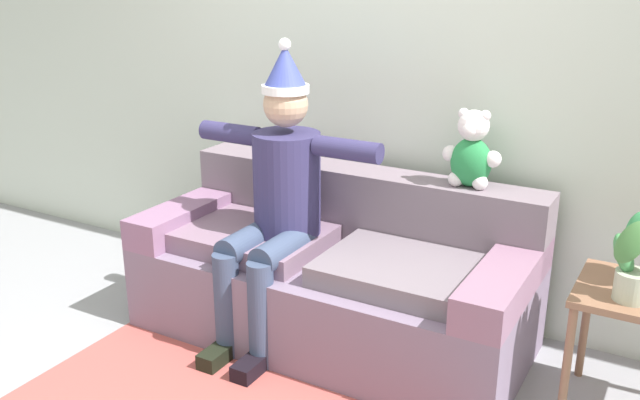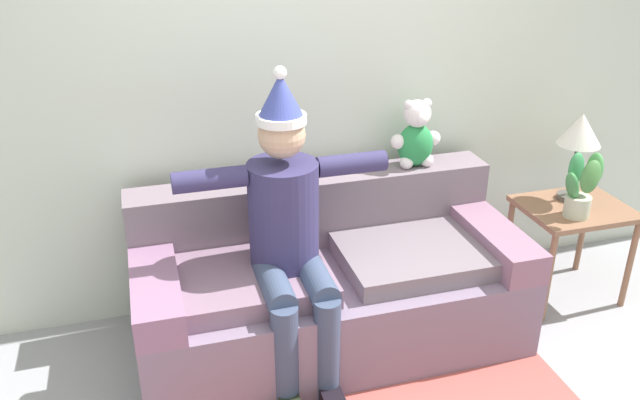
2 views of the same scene
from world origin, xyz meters
TOP-DOWN VIEW (x-y plane):
  - back_wall at (0.00, 1.55)m, footprint 7.00×0.10m
  - couch at (0.00, 1.02)m, footprint 1.98×0.90m
  - person_seated at (-0.25, 0.86)m, footprint 1.02×0.77m
  - teddy_bear at (0.58, 1.30)m, footprint 0.29×0.17m
  - potted_plant at (1.39, 0.90)m, footprint 0.26×0.26m

SIDE VIEW (x-z plane):
  - couch at x=0.00m, z-range -0.08..0.74m
  - potted_plant at x=1.39m, z-range 0.57..0.95m
  - person_seated at x=-0.25m, z-range 0.01..1.53m
  - teddy_bear at x=0.58m, z-range 0.80..1.18m
  - back_wall at x=0.00m, z-range 0.00..2.70m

